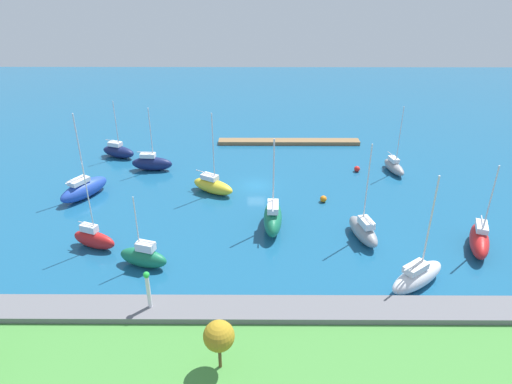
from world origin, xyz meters
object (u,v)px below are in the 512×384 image
at_px(sailboat_white_lone_north, 417,276).
at_px(mooring_buoy_red, 357,169).
at_px(sailboat_red_inner_mooring, 94,239).
at_px(sailboat_green_far_north, 144,257).
at_px(mooring_buoy_orange, 323,199).
at_px(sailboat_navy_outer_mooring, 118,151).
at_px(sailboat_gray_near_pier, 363,230).
at_px(sailboat_blue_lone_south, 84,189).
at_px(sailboat_red_along_channel, 479,240).
at_px(sailboat_green_far_south, 273,217).
at_px(pier_dock, 289,142).
at_px(sailboat_gray_center_basin, 394,166).
at_px(harbor_beacon, 148,287).
at_px(park_tree_west, 219,336).
at_px(sailboat_navy_mid_basin, 152,163).
at_px(sailboat_yellow_off_beacon, 213,185).

bearing_deg(sailboat_white_lone_north, mooring_buoy_red, 54.36).
relative_size(sailboat_red_inner_mooring, sailboat_green_far_north, 1.25).
height_order(sailboat_green_far_north, mooring_buoy_orange, sailboat_green_far_north).
height_order(sailboat_navy_outer_mooring, sailboat_gray_near_pier, sailboat_gray_near_pier).
relative_size(sailboat_blue_lone_south, mooring_buoy_red, 13.14).
xyz_separation_m(sailboat_red_inner_mooring, mooring_buoy_orange, (-26.87, -10.91, -0.72)).
bearing_deg(sailboat_navy_outer_mooring, sailboat_red_along_channel, -7.21).
bearing_deg(sailboat_green_far_south, sailboat_red_along_channel, -98.58).
relative_size(pier_dock, sailboat_white_lone_north, 2.06).
relative_size(sailboat_gray_center_basin, sailboat_white_lone_north, 0.86).
xyz_separation_m(pier_dock, harbor_beacon, (14.85, 43.96, 3.29)).
bearing_deg(harbor_beacon, sailboat_blue_lone_south, -59.46).
relative_size(sailboat_blue_lone_south, sailboat_white_lone_north, 0.98).
bearing_deg(sailboat_white_lone_north, park_tree_west, 173.88).
height_order(sailboat_gray_near_pier, sailboat_green_far_north, sailboat_gray_near_pier).
xyz_separation_m(sailboat_blue_lone_south, sailboat_navy_mid_basin, (-7.24, -8.97, -0.11)).
relative_size(sailboat_green_far_south, sailboat_gray_near_pier, 0.97).
bearing_deg(sailboat_green_far_north, mooring_buoy_orange, -127.93).
bearing_deg(sailboat_green_far_north, sailboat_blue_lone_south, -36.51).
bearing_deg(sailboat_navy_mid_basin, mooring_buoy_orange, -18.56).
bearing_deg(sailboat_green_far_north, pier_dock, -98.53).
xyz_separation_m(sailboat_green_far_south, sailboat_navy_mid_basin, (17.89, -16.97, -0.41)).
bearing_deg(sailboat_navy_mid_basin, sailboat_red_along_channel, -23.97).
relative_size(sailboat_gray_near_pier, sailboat_navy_mid_basin, 1.18).
xyz_separation_m(sailboat_red_inner_mooring, sailboat_green_far_south, (-19.96, -4.12, 0.41)).
distance_m(sailboat_green_far_south, sailboat_yellow_off_beacon, 12.35).
bearing_deg(sailboat_gray_center_basin, sailboat_yellow_off_beacon, -87.76).
bearing_deg(sailboat_yellow_off_beacon, sailboat_gray_near_pier, -1.13).
bearing_deg(sailboat_yellow_off_beacon, sailboat_red_inner_mooring, -99.91).
distance_m(sailboat_red_inner_mooring, sailboat_blue_lone_south, 13.19).
relative_size(sailboat_blue_lone_south, sailboat_red_along_channel, 1.13).
height_order(sailboat_red_inner_mooring, mooring_buoy_orange, sailboat_red_inner_mooring).
relative_size(sailboat_navy_outer_mooring, sailboat_gray_near_pier, 0.81).
distance_m(park_tree_west, sailboat_navy_outer_mooring, 48.13).
bearing_deg(sailboat_white_lone_north, sailboat_navy_mid_basin, 101.93).
bearing_deg(mooring_buoy_orange, sailboat_yellow_off_beacon, -10.12).
distance_m(harbor_beacon, sailboat_green_far_south, 19.31).
xyz_separation_m(harbor_beacon, sailboat_gray_center_basin, (-29.96, -31.99, -2.68)).
bearing_deg(sailboat_blue_lone_south, sailboat_navy_outer_mooring, 27.52).
distance_m(sailboat_red_inner_mooring, mooring_buoy_red, 39.10).
xyz_separation_m(sailboat_green_far_south, sailboat_red_along_channel, (-22.61, 4.33, -0.29)).
bearing_deg(sailboat_red_along_channel, sailboat_yellow_off_beacon, -95.06).
distance_m(sailboat_blue_lone_south, mooring_buoy_orange, 32.09).
distance_m(sailboat_red_inner_mooring, sailboat_gray_near_pier, 30.29).
relative_size(sailboat_navy_outer_mooring, mooring_buoy_orange, 10.47).
bearing_deg(sailboat_green_far_north, sailboat_green_far_south, -133.81).
bearing_deg(park_tree_west, pier_dock, -99.33).
xyz_separation_m(harbor_beacon, mooring_buoy_orange, (-18.14, -22.36, -3.16)).
height_order(sailboat_gray_near_pier, sailboat_navy_mid_basin, sailboat_gray_near_pier).
height_order(park_tree_west, sailboat_red_inner_mooring, sailboat_red_inner_mooring).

